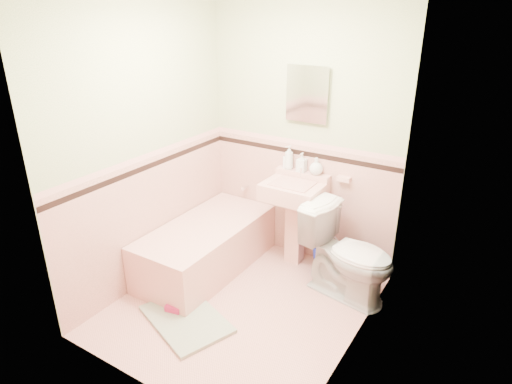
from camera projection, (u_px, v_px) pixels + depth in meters
The scene contains 31 objects.
floor at pixel (241, 305), 3.94m from camera, with size 2.20×2.20×0.00m, color #E09E93.
wall_back at pixel (302, 140), 4.31m from camera, with size 2.50×2.50×0.00m, color beige.
wall_front at pixel (134, 229), 2.59m from camera, with size 2.50×2.50×0.00m, color beige.
wall_left at pixel (146, 152), 3.94m from camera, with size 2.50×2.50×0.00m, color beige.
wall_right at pixel (363, 201), 2.96m from camera, with size 2.50×2.50×0.00m, color beige.
wainscot_back at pixel (299, 201), 4.55m from camera, with size 2.00×2.00×0.00m, color #E3A498.
wainscot_front at pixel (146, 318), 2.85m from camera, with size 2.00×2.00×0.00m, color #E3A498.
wainscot_left at pixel (153, 218), 4.19m from camera, with size 2.20×2.20×0.00m, color #E3A498.
wainscot_right at pixel (353, 282), 3.22m from camera, with size 2.20×2.20×0.00m, color #E3A498.
accent_back at pixel (301, 153), 4.35m from camera, with size 2.00×2.00×0.00m, color black.
accent_front at pixel (138, 247), 2.66m from camera, with size 2.00×2.00×0.00m, color black.
accent_left at pixel (149, 166), 3.98m from camera, with size 2.20×2.20×0.00m, color black.
accent_right at pixel (359, 218), 3.02m from camera, with size 2.20×2.20×0.00m, color black.
cap_back at pixel (301, 143), 4.31m from camera, with size 2.00×2.00×0.00m, color #E0A09A.
cap_front at pixel (137, 232), 2.62m from camera, with size 2.00×2.00×0.00m, color #E0A09A.
cap_left at pixel (148, 156), 3.94m from camera, with size 2.20×2.20×0.00m, color #E0A09A.
cap_right at pixel (360, 204), 2.98m from camera, with size 2.20×2.20×0.00m, color #E0A09A.
bathtub at pixel (207, 248), 4.42m from camera, with size 0.70×1.50×0.45m, color #DB9D92.
tub_faucet at pixel (246, 187), 4.82m from camera, with size 0.04×0.04×0.12m, color silver.
sink at pixel (293, 224), 4.41m from camera, with size 0.56×0.48×0.89m, color #DB9D92, non-canonical shape.
sink_faucet at pixel (301, 172), 4.32m from camera, with size 0.02×0.02×0.10m, color silver.
medicine_cabinet at pixel (308, 94), 4.09m from camera, with size 0.39×0.04×0.48m, color white.
soap_dish at pixel (344, 179), 4.17m from camera, with size 0.13×0.07×0.04m, color #DB9D92.
soap_bottle_left at pixel (289, 157), 4.39m from camera, with size 0.09×0.09×0.24m, color #B2B2B2.
soap_bottle_mid at pixel (302, 162), 4.33m from camera, with size 0.08×0.09×0.19m, color #B2B2B2.
soap_bottle_right at pixel (316, 166), 4.26m from camera, with size 0.13×0.13×0.17m, color #B2B2B2.
tube at pixel (285, 162), 4.43m from camera, with size 0.04×0.04×0.12m, color white.
toilet at pixel (349, 254), 3.92m from camera, with size 0.47×0.83×0.85m, color white.
bucket at pixel (326, 259), 4.39m from camera, with size 0.28×0.28×0.28m, color #1224AC, non-canonical shape.
bath_mat at pixel (186, 319), 3.74m from camera, with size 0.77×0.51×0.03m, color gray.
shoe at pixel (173, 309), 3.80m from camera, with size 0.14×0.06×0.05m, color #BF1E59.
Camera 1 is at (1.83, -2.68, 2.46)m, focal length 31.13 mm.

